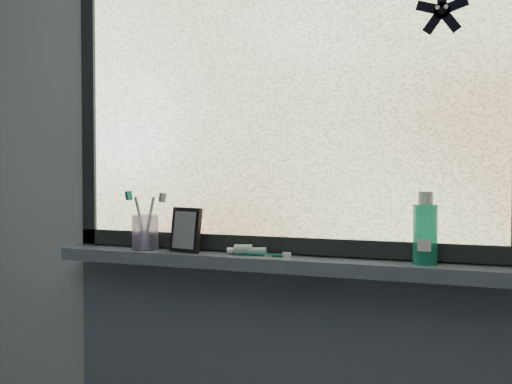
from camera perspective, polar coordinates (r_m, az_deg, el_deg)
name	(u,v)px	position (r m, az deg, el deg)	size (l,w,h in m)	color
wall_back	(305,180)	(1.77, 4.93, 1.19)	(3.00, 0.01, 2.50)	#9EA3A8
windowsill	(298,264)	(1.72, 4.22, -7.21)	(1.62, 0.14, 0.04)	#4A5463
window_pane	(303,88)	(1.76, 4.74, 10.31)	(1.50, 0.01, 1.00)	silver
frame_bottom	(302,246)	(1.75, 4.67, -5.36)	(1.60, 0.03, 0.05)	black
frame_left	(90,100)	(2.11, -16.25, 8.85)	(0.05, 0.03, 1.10)	black
starfish_sticker	(442,11)	(1.73, 18.10, 16.86)	(0.15, 0.02, 0.15)	black
vanity_mirror	(186,230)	(1.84, -7.03, -3.77)	(0.11, 0.06, 0.14)	black
toothpaste_tube	(249,250)	(1.76, -0.73, -5.81)	(0.18, 0.04, 0.03)	silver
toothbrush_cup	(145,232)	(1.92, -11.02, -3.97)	(0.09, 0.09, 0.11)	#B7A7DD
toothbrush_lying	(258,254)	(1.74, 0.16, -6.18)	(0.20, 0.02, 0.01)	#0B654E
mouthwash_bottle	(425,228)	(1.64, 16.57, -3.46)	(0.07, 0.07, 0.17)	#21AF84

